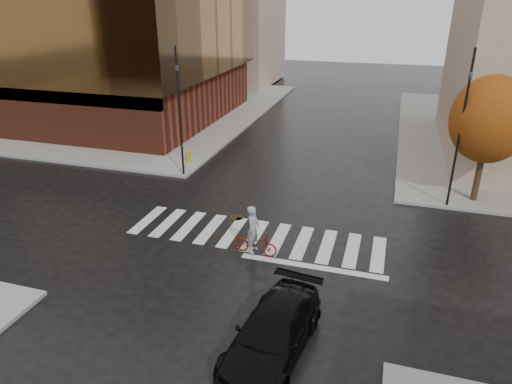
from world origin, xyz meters
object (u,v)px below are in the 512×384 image
cyclist (255,238)px  traffic_light_ne (462,119)px  sedan (273,333)px  fire_hydrant (189,155)px  traffic_light_nw (179,104)px

cyclist → traffic_light_ne: size_ratio=0.28×
cyclist → traffic_light_ne: 11.63m
sedan → fire_hydrant: 17.65m
traffic_light_ne → fire_hydrant: size_ratio=9.44×
sedan → cyclist: cyclist is taller
fire_hydrant → cyclist: bearing=-52.0°
cyclist → fire_hydrant: cyclist is taller
cyclist → traffic_light_nw: 10.59m
cyclist → traffic_light_nw: size_ratio=0.30×
cyclist → traffic_light_ne: traffic_light_ne is taller
sedan → cyclist: bearing=119.8°
traffic_light_nw → traffic_light_ne: size_ratio=0.95×
traffic_light_nw → traffic_light_ne: traffic_light_ne is taller
sedan → fire_hydrant: sedan is taller
sedan → traffic_light_nw: (-8.98, 12.67, 3.69)m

